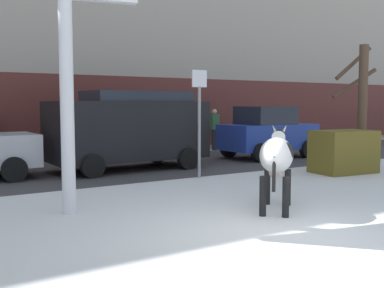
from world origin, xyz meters
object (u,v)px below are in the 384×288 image
(pedestrian_near_billboard, at_px, (215,129))
(car_blue_hatchback, at_px, (268,132))
(bare_tree_left_lot, at_px, (361,102))
(cow_holstein, at_px, (277,156))
(dumpster, at_px, (343,152))
(street_sign, at_px, (199,115))
(car_black_van, at_px, (129,128))

(pedestrian_near_billboard, bearing_deg, car_blue_hatchback, -89.57)
(car_blue_hatchback, distance_m, bare_tree_left_lot, 3.66)
(cow_holstein, xyz_separation_m, dumpster, (4.79, 2.48, -0.40))
(pedestrian_near_billboard, bearing_deg, cow_holstein, -119.06)
(pedestrian_near_billboard, height_order, dumpster, pedestrian_near_billboard)
(dumpster, height_order, street_sign, street_sign)
(cow_holstein, bearing_deg, car_blue_hatchback, 49.78)
(car_black_van, height_order, bare_tree_left_lot, bare_tree_left_lot)
(car_black_van, bearing_deg, car_blue_hatchback, 1.27)
(cow_holstein, distance_m, dumpster, 5.41)
(dumpster, bearing_deg, car_blue_hatchback, 80.61)
(cow_holstein, relative_size, street_sign, 0.58)
(dumpster, bearing_deg, bare_tree_left_lot, 21.19)
(bare_tree_left_lot, bearing_deg, dumpster, -158.81)
(car_black_van, relative_size, street_sign, 1.65)
(car_black_van, distance_m, car_blue_hatchback, 5.53)
(car_blue_hatchback, height_order, street_sign, street_sign)
(cow_holstein, bearing_deg, car_black_van, 90.66)
(car_black_van, bearing_deg, street_sign, -69.63)
(cow_holstein, height_order, bare_tree_left_lot, bare_tree_left_lot)
(car_blue_hatchback, relative_size, street_sign, 1.25)
(bare_tree_left_lot, xyz_separation_m, dumpster, (-1.40, -0.54, -1.41))
(car_black_van, distance_m, pedestrian_near_billboard, 6.49)
(cow_holstein, height_order, car_blue_hatchback, car_blue_hatchback)
(car_black_van, relative_size, bare_tree_left_lot, 1.24)
(bare_tree_left_lot, relative_size, street_sign, 1.33)
(cow_holstein, height_order, dumpster, cow_holstein)
(car_blue_hatchback, height_order, bare_tree_left_lot, bare_tree_left_lot)
(car_black_van, height_order, car_blue_hatchback, car_black_van)
(dumpster, relative_size, street_sign, 0.60)
(pedestrian_near_billboard, xyz_separation_m, dumpster, (-0.63, -7.27, -0.28))
(bare_tree_left_lot, height_order, street_sign, bare_tree_left_lot)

